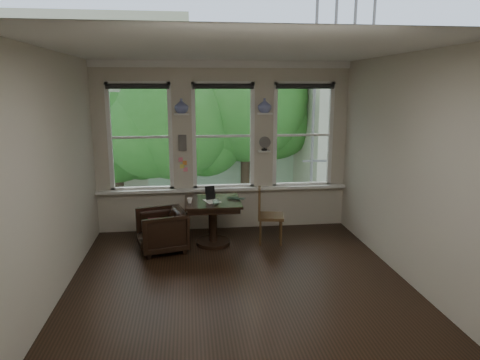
{
  "coord_description": "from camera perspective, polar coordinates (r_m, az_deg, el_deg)",
  "views": [
    {
      "loc": [
        -0.62,
        -5.35,
        2.56
      ],
      "look_at": [
        0.14,
        0.9,
        1.18
      ],
      "focal_mm": 32.0,
      "sensor_mm": 36.0,
      "label": 1
    }
  ],
  "objects": [
    {
      "name": "wall_front",
      "position": [
        3.34,
        4.18,
        -6.26
      ],
      "size": [
        4.5,
        0.0,
        4.5
      ],
      "primitive_type": "plane",
      "rotation": [
        -1.57,
        0.0,
        0.0
      ],
      "color": "beige",
      "rests_on": "ground"
    },
    {
      "name": "wall_left",
      "position": [
        5.69,
        -23.41,
        0.56
      ],
      "size": [
        0.0,
        4.5,
        4.5
      ],
      "primitive_type": "plane",
      "rotation": [
        1.57,
        0.0,
        1.57
      ],
      "color": "beige",
      "rests_on": "ground"
    },
    {
      "name": "papers",
      "position": [
        6.94,
        -3.73,
        -2.8
      ],
      "size": [
        0.3,
        0.35,
        0.0
      ],
      "primitive_type": "cube",
      "rotation": [
        0.0,
        0.0,
        0.31
      ],
      "color": "silver",
      "rests_on": "table"
    },
    {
      "name": "mug",
      "position": [
        6.85,
        -6.73,
        -2.74
      ],
      "size": [
        0.11,
        0.11,
        0.08
      ],
      "primitive_type": "imported",
      "rotation": [
        0.0,
        0.0,
        0.19
      ],
      "color": "white",
      "rests_on": "table"
    },
    {
      "name": "window_right",
      "position": [
        7.93,
        8.31,
        5.96
      ],
      "size": [
        1.1,
        0.12,
        1.9
      ],
      "primitive_type": null,
      "color": "white",
      "rests_on": "ground"
    },
    {
      "name": "side_chair_right",
      "position": [
        7.16,
        4.11,
        -4.78
      ],
      "size": [
        0.48,
        0.48,
        0.92
      ],
      "primitive_type": null,
      "rotation": [
        0.0,
        0.0,
        1.4
      ],
      "color": "#462D19",
      "rests_on": "ground"
    },
    {
      "name": "vase_left",
      "position": [
        7.51,
        -7.82,
        9.76
      ],
      "size": [
        0.24,
        0.24,
        0.25
      ],
      "primitive_type": "imported",
      "color": "silver",
      "rests_on": "shelf_left"
    },
    {
      "name": "ground",
      "position": [
        5.97,
        -0.29,
        -13.1
      ],
      "size": [
        4.5,
        4.5,
        0.0
      ],
      "primitive_type": "plane",
      "color": "black",
      "rests_on": "ground"
    },
    {
      "name": "drinking_glass",
      "position": [
        6.7,
        -3.21,
        -2.98
      ],
      "size": [
        0.14,
        0.14,
        0.09
      ],
      "primitive_type": "imported",
      "rotation": [
        0.0,
        0.0,
        0.29
      ],
      "color": "white",
      "rests_on": "table"
    },
    {
      "name": "desk_fan",
      "position": [
        7.67,
        3.26,
        4.58
      ],
      "size": [
        0.2,
        0.2,
        0.24
      ],
      "primitive_type": null,
      "color": "#59544F",
      "rests_on": "ground"
    },
    {
      "name": "table",
      "position": [
        7.09,
        -3.64,
        -5.67
      ],
      "size": [
        0.9,
        0.9,
        0.75
      ],
      "primitive_type": null,
      "color": "black",
      "rests_on": "ground"
    },
    {
      "name": "shelf_right",
      "position": [
        7.64,
        3.28,
        8.85
      ],
      "size": [
        0.26,
        0.16,
        0.03
      ],
      "primitive_type": "cube",
      "color": "white",
      "rests_on": "ground"
    },
    {
      "name": "wall_right",
      "position": [
        6.16,
        20.96,
        1.59
      ],
      "size": [
        0.0,
        4.5,
        4.5
      ],
      "primitive_type": "plane",
      "rotation": [
        1.57,
        0.0,
        -1.57
      ],
      "color": "beige",
      "rests_on": "ground"
    },
    {
      "name": "window_left",
      "position": [
        7.7,
        -13.12,
        5.58
      ],
      "size": [
        1.1,
        0.12,
        1.9
      ],
      "primitive_type": null,
      "color": "white",
      "rests_on": "ground"
    },
    {
      "name": "shelf_left",
      "position": [
        7.52,
        -7.79,
        8.7
      ],
      "size": [
        0.26,
        0.16,
        0.03
      ],
      "primitive_type": "cube",
      "color": "white",
      "rests_on": "ground"
    },
    {
      "name": "laptop",
      "position": [
        6.99,
        -0.64,
        -2.6
      ],
      "size": [
        0.35,
        0.3,
        0.02
      ],
      "primitive_type": "imported",
      "rotation": [
        0.0,
        0.0,
        -0.48
      ],
      "color": "black",
      "rests_on": "table"
    },
    {
      "name": "sticky_notes",
      "position": [
        7.65,
        -7.6,
        2.35
      ],
      "size": [
        0.16,
        0.01,
        0.24
      ],
      "primitive_type": null,
      "color": "pink",
      "rests_on": "ground"
    },
    {
      "name": "tablet",
      "position": [
        7.03,
        -4.0,
        -1.71
      ],
      "size": [
        0.18,
        0.12,
        0.22
      ],
      "primitive_type": "cube",
      "rotation": [
        -0.26,
        0.0,
        0.3
      ],
      "color": "black",
      "rests_on": "table"
    },
    {
      "name": "intercom",
      "position": [
        7.59,
        -7.68,
        4.95
      ],
      "size": [
        0.14,
        0.06,
        0.28
      ],
      "primitive_type": "cube",
      "color": "#59544F",
      "rests_on": "ground"
    },
    {
      "name": "window_center",
      "position": [
        7.68,
        -2.25,
        5.88
      ],
      "size": [
        1.1,
        0.12,
        1.9
      ],
      "primitive_type": null,
      "color": "white",
      "rests_on": "ground"
    },
    {
      "name": "ceiling",
      "position": [
        5.41,
        -0.32,
        16.98
      ],
      "size": [
        4.5,
        4.5,
        0.0
      ],
      "primitive_type": "plane",
      "rotation": [
        3.14,
        0.0,
        0.0
      ],
      "color": "silver",
      "rests_on": "ground"
    },
    {
      "name": "vase_right",
      "position": [
        7.63,
        3.3,
        9.89
      ],
      "size": [
        0.24,
        0.24,
        0.25
      ],
      "primitive_type": "imported",
      "color": "silver",
      "rests_on": "shelf_right"
    },
    {
      "name": "cushion_red",
      "position": [
        6.89,
        -10.44,
        -5.73
      ],
      "size": [
        0.45,
        0.45,
        0.06
      ],
      "primitive_type": "cube",
      "color": "maroon",
      "rests_on": "armchair_left"
    },
    {
      "name": "armchair_left",
      "position": [
        6.92,
        -10.4,
        -6.63
      ],
      "size": [
        0.89,
        0.88,
        0.67
      ],
      "primitive_type": "imported",
      "rotation": [
        0.0,
        0.0,
        -1.32
      ],
      "color": "black",
      "rests_on": "ground"
    },
    {
      "name": "wall_back",
      "position": [
        7.7,
        -2.24,
        4.4
      ],
      "size": [
        4.5,
        0.0,
        4.5
      ],
      "primitive_type": "plane",
      "rotation": [
        1.57,
        0.0,
        0.0
      ],
      "color": "beige",
      "rests_on": "ground"
    }
  ]
}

